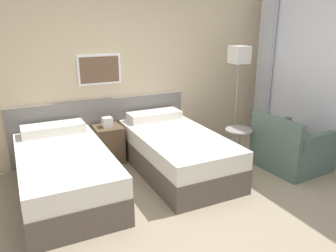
{
  "coord_description": "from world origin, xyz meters",
  "views": [
    {
      "loc": [
        -1.72,
        -2.69,
        2.03
      ],
      "look_at": [
        0.1,
        1.03,
        0.71
      ],
      "focal_mm": 35.0,
      "sensor_mm": 36.0,
      "label": 1
    }
  ],
  "objects_px": {
    "nightstand": "(109,144)",
    "floor_lamp": "(239,62)",
    "armchair": "(290,150)",
    "bed_near_door": "(65,172)",
    "side_table": "(239,139)",
    "bed_near_window": "(176,152)"
  },
  "relations": [
    {
      "from": "nightstand",
      "to": "floor_lamp",
      "type": "xyz_separation_m",
      "value": [
        2.1,
        -0.31,
        1.14
      ]
    },
    {
      "from": "floor_lamp",
      "to": "armchair",
      "type": "xyz_separation_m",
      "value": [
        0.2,
        -1.05,
        -1.16
      ]
    },
    {
      "from": "armchair",
      "to": "bed_near_door",
      "type": "bearing_deg",
      "value": 75.08
    },
    {
      "from": "nightstand",
      "to": "side_table",
      "type": "relative_size",
      "value": 1.33
    },
    {
      "from": "bed_near_window",
      "to": "side_table",
      "type": "bearing_deg",
      "value": -8.21
    },
    {
      "from": "bed_near_window",
      "to": "nightstand",
      "type": "bearing_deg",
      "value": 135.93
    },
    {
      "from": "bed_near_window",
      "to": "nightstand",
      "type": "xyz_separation_m",
      "value": [
        -0.76,
        0.74,
        -0.0
      ]
    },
    {
      "from": "side_table",
      "to": "bed_near_window",
      "type": "bearing_deg",
      "value": 171.79
    },
    {
      "from": "bed_near_door",
      "to": "floor_lamp",
      "type": "xyz_separation_m",
      "value": [
        2.86,
        0.43,
        1.14
      ]
    },
    {
      "from": "bed_near_door",
      "to": "nightstand",
      "type": "relative_size",
      "value": 2.85
    },
    {
      "from": "armchair",
      "to": "floor_lamp",
      "type": "bearing_deg",
      "value": 7.23
    },
    {
      "from": "bed_near_window",
      "to": "armchair",
      "type": "distance_m",
      "value": 1.66
    },
    {
      "from": "floor_lamp",
      "to": "bed_near_window",
      "type": "bearing_deg",
      "value": -162.24
    },
    {
      "from": "floor_lamp",
      "to": "side_table",
      "type": "relative_size",
      "value": 3.2
    },
    {
      "from": "bed_near_window",
      "to": "nightstand",
      "type": "distance_m",
      "value": 1.06
    },
    {
      "from": "nightstand",
      "to": "armchair",
      "type": "relative_size",
      "value": 0.76
    },
    {
      "from": "side_table",
      "to": "armchair",
      "type": "height_order",
      "value": "armchair"
    },
    {
      "from": "bed_near_window",
      "to": "armchair",
      "type": "xyz_separation_m",
      "value": [
        1.54,
        -0.62,
        -0.02
      ]
    },
    {
      "from": "bed_near_door",
      "to": "bed_near_window",
      "type": "relative_size",
      "value": 1.0
    },
    {
      "from": "nightstand",
      "to": "side_table",
      "type": "xyz_separation_m",
      "value": [
        1.74,
        -0.88,
        0.07
      ]
    },
    {
      "from": "bed_near_window",
      "to": "side_table",
      "type": "relative_size",
      "value": 3.79
    },
    {
      "from": "nightstand",
      "to": "armchair",
      "type": "xyz_separation_m",
      "value": [
        2.3,
        -1.36,
        -0.02
      ]
    }
  ]
}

